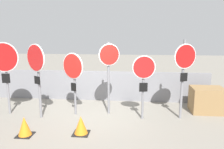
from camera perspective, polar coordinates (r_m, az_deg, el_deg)
The scene contains 11 objects.
ground_plane at distance 7.41m, azimuth -5.43°, elevation -10.64°, with size 40.00×40.00×0.00m, color gray.
fence_back at distance 8.85m, azimuth -3.40°, elevation -2.95°, with size 8.66×0.12×1.19m.
stop_sign_0 at distance 7.89m, azimuth -26.25°, elevation 2.57°, with size 0.96×0.16×2.41m.
stop_sign_1 at distance 7.14m, azimuth -19.09°, elevation 2.10°, with size 0.74×0.47×2.38m.
stop_sign_2 at distance 7.17m, azimuth -10.10°, elevation 0.73°, with size 0.76×0.42×2.08m.
stop_sign_3 at distance 7.10m, azimuth -0.79°, elevation 2.61°, with size 0.64×0.34×2.41m.
stop_sign_4 at distance 6.74m, azimuth 8.26°, elevation -0.17°, with size 0.71×0.17×2.04m.
stop_sign_5 at distance 7.04m, azimuth 18.33°, elevation 2.07°, with size 0.70×0.34×2.51m.
traffic_cone_0 at distance 6.42m, azimuth -21.89°, elevation -12.45°, with size 0.41×0.41×0.53m.
traffic_cone_1 at distance 6.13m, azimuth -8.13°, elevation -12.96°, with size 0.44×0.44×0.51m.
storage_crate at distance 8.25m, azimuth 23.56°, elevation -6.09°, with size 1.08×0.82×0.86m.
Camera 1 is at (1.34, -6.75, 2.73)m, focal length 35.00 mm.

